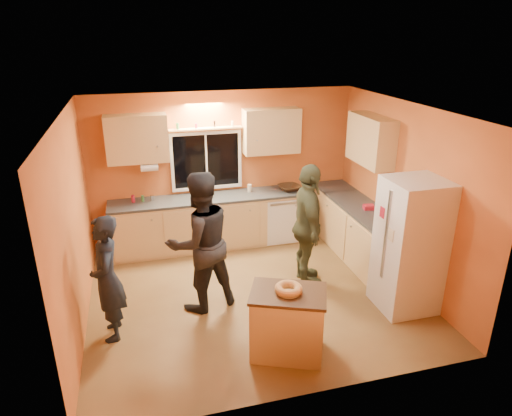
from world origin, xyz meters
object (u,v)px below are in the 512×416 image
object	(u,v)px
refrigerator	(410,246)
island	(287,323)
person_right	(308,226)
person_left	(107,279)
person_center	(200,242)

from	to	relation	value
refrigerator	island	xyz separation A→B (m)	(-1.84, -0.52, -0.49)
island	person_right	bearing A→B (deg)	84.47
person_left	person_right	world-z (taller)	person_right
refrigerator	person_right	distance (m)	1.40
island	refrigerator	bearing A→B (deg)	38.66
refrigerator	island	bearing A→B (deg)	-164.34
refrigerator	island	world-z (taller)	refrigerator
refrigerator	person_left	size ratio (longest dim) A/B	1.14
person_left	person_right	bearing A→B (deg)	100.14
refrigerator	island	size ratio (longest dim) A/B	1.81
refrigerator	person_center	size ratio (longest dim) A/B	0.95
person_center	refrigerator	bearing A→B (deg)	147.08
person_left	person_right	xyz separation A→B (m)	(2.73, 0.56, 0.12)
person_right	island	bearing A→B (deg)	161.34
island	person_right	distance (m)	1.71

